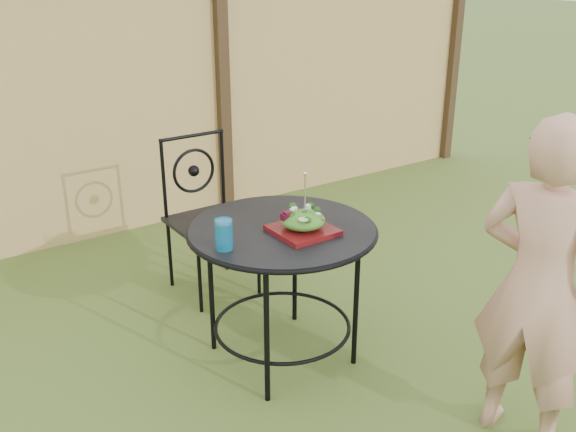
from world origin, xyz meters
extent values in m
plane|color=#294014|center=(0.00, 0.00, 0.00)|extent=(60.00, 60.00, 0.00)
cube|color=#DDB76D|center=(0.00, 2.20, 0.90)|extent=(8.00, 0.05, 1.80)
cube|color=black|center=(1.30, 2.15, 0.95)|extent=(0.09, 0.09, 1.90)
cube|color=black|center=(3.90, 2.15, 0.95)|extent=(0.09, 0.09, 1.90)
cylinder|color=black|center=(0.48, 0.12, 0.71)|extent=(0.90, 0.90, 0.02)
torus|color=black|center=(0.48, 0.12, 0.71)|extent=(0.92, 0.92, 0.02)
torus|color=black|center=(0.48, 0.12, 0.18)|extent=(0.70, 0.70, 0.02)
cylinder|color=black|center=(0.74, 0.38, 0.35)|extent=(0.03, 0.03, 0.71)
cylinder|color=black|center=(0.22, 0.38, 0.35)|extent=(0.03, 0.03, 0.71)
cylinder|color=black|center=(0.22, -0.14, 0.35)|extent=(0.03, 0.03, 0.71)
cylinder|color=black|center=(0.74, -0.14, 0.35)|extent=(0.03, 0.03, 0.71)
cube|color=black|center=(0.54, 0.96, 0.45)|extent=(0.46, 0.46, 0.03)
cylinder|color=black|center=(0.54, 1.17, 0.94)|extent=(0.42, 0.02, 0.02)
torus|color=black|center=(0.54, 1.17, 0.72)|extent=(0.28, 0.02, 0.28)
cylinder|color=black|center=(0.34, 0.76, 0.22)|extent=(0.02, 0.02, 0.44)
cylinder|color=black|center=(0.74, 0.76, 0.22)|extent=(0.02, 0.02, 0.44)
cylinder|color=black|center=(0.34, 1.16, 0.22)|extent=(0.02, 0.02, 0.44)
cylinder|color=black|center=(0.74, 1.16, 0.22)|extent=(0.02, 0.02, 0.44)
cylinder|color=black|center=(0.34, 1.17, 0.70)|extent=(0.02, 0.02, 0.50)
cylinder|color=black|center=(0.74, 1.17, 0.70)|extent=(0.02, 0.02, 0.50)
imported|color=tan|center=(0.99, -0.94, 0.71)|extent=(0.46, 0.59, 1.42)
cube|color=#470A0E|center=(0.52, 0.01, 0.74)|extent=(0.27, 0.27, 0.02)
ellipsoid|color=#235614|center=(0.52, 0.01, 0.79)|extent=(0.21, 0.21, 0.08)
cylinder|color=silver|center=(0.53, 0.01, 0.92)|extent=(0.01, 0.01, 0.18)
cylinder|color=#0B5A85|center=(0.13, 0.06, 0.79)|extent=(0.08, 0.08, 0.14)
camera|label=1|loc=(-1.11, -2.23, 1.92)|focal=40.00mm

